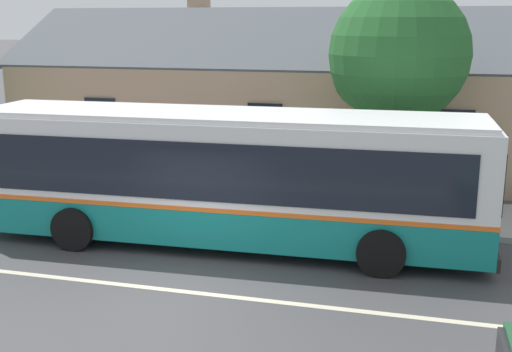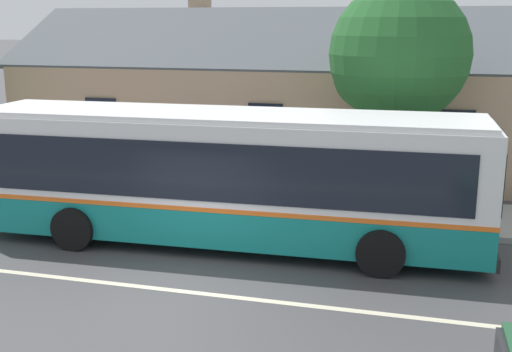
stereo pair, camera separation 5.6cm
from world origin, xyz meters
name	(u,v)px [view 2 (the right image)]	position (x,y,z in m)	size (l,w,h in m)	color
ground_plane	(176,291)	(0.00, 0.00, 0.00)	(300.00, 300.00, 0.00)	#424244
sidewalk_far	(256,204)	(0.00, 6.00, 0.07)	(60.00, 3.00, 0.15)	#9E9E99
lane_divider_stripe	(176,291)	(0.00, 0.00, 0.00)	(60.00, 0.16, 0.01)	beige
community_building	(369,112)	(2.47, 12.46, 1.92)	(24.77, 8.12, 6.60)	tan
transit_bus	(225,174)	(0.10, 2.90, 1.66)	(11.89, 3.01, 3.09)	#147F7A
bench_by_building	(69,177)	(-5.71, 5.77, 0.56)	(1.58, 0.51, 0.94)	brown
street_tree_primary	(395,57)	(3.57, 7.04, 4.14)	(3.76, 3.76, 6.11)	#4C3828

